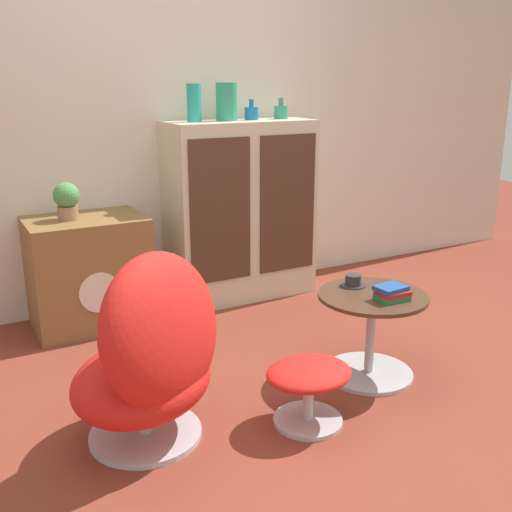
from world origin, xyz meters
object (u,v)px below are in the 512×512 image
(tv_console, at_px, (89,272))
(sideboard, at_px, (240,211))
(vase_leftmost, at_px, (194,103))
(teacup, at_px, (353,281))
(potted_plant, at_px, (67,200))
(ottoman, at_px, (309,381))
(egg_chair, at_px, (152,358))
(vase_inner_right, at_px, (251,113))
(vase_inner_left, at_px, (227,102))
(vase_rightmost, at_px, (281,112))
(book_stack, at_px, (392,293))
(coffee_table, at_px, (371,331))
(bowl, at_px, (397,290))

(tv_console, bearing_deg, sideboard, 1.84)
(vase_leftmost, distance_m, teacup, 1.49)
(potted_plant, bearing_deg, vase_leftmost, 2.57)
(tv_console, bearing_deg, ottoman, -70.50)
(sideboard, xyz_separation_m, egg_chair, (-1.09, -1.37, -0.21))
(vase_inner_right, height_order, teacup, vase_inner_right)
(vase_inner_left, height_order, vase_rightmost, vase_inner_left)
(vase_inner_right, bearing_deg, potted_plant, -178.27)
(teacup, bearing_deg, book_stack, -81.61)
(coffee_table, bearing_deg, ottoman, -156.46)
(tv_console, xyz_separation_m, bowl, (1.14, -1.35, 0.12))
(ottoman, relative_size, teacup, 2.97)
(tv_console, xyz_separation_m, book_stack, (1.06, -1.40, 0.13))
(vase_rightmost, relative_size, potted_plant, 0.63)
(tv_console, bearing_deg, potted_plant, 179.59)
(vase_inner_left, height_order, teacup, vase_inner_left)
(vase_rightmost, relative_size, teacup, 1.06)
(sideboard, distance_m, book_stack, 1.44)
(ottoman, distance_m, vase_inner_right, 1.93)
(sideboard, xyz_separation_m, coffee_table, (0.02, -1.34, -0.34))
(tv_console, height_order, vase_inner_right, vase_inner_right)
(vase_rightmost, height_order, bowl, vase_rightmost)
(vase_leftmost, bearing_deg, vase_inner_left, 0.00)
(vase_inner_left, bearing_deg, coffee_table, -85.26)
(vase_rightmost, bearing_deg, vase_inner_right, 180.00)
(teacup, xyz_separation_m, book_stack, (0.04, -0.24, 0.01))
(vase_inner_left, bearing_deg, potted_plant, -177.97)
(sideboard, relative_size, teacup, 9.25)
(vase_rightmost, bearing_deg, tv_console, -178.41)
(sideboard, distance_m, bowl, 1.40)
(ottoman, height_order, teacup, teacup)
(vase_rightmost, bearing_deg, egg_chair, -135.31)
(vase_leftmost, distance_m, vase_rightmost, 0.61)
(vase_rightmost, height_order, book_stack, vase_rightmost)
(egg_chair, relative_size, vase_rightmost, 6.13)
(tv_console, height_order, book_stack, tv_console)
(tv_console, xyz_separation_m, vase_leftmost, (0.71, 0.04, 0.94))
(egg_chair, height_order, vase_rightmost, vase_rightmost)
(coffee_table, relative_size, bowl, 4.29)
(vase_inner_left, distance_m, teacup, 1.46)
(teacup, bearing_deg, egg_chair, -170.81)
(vase_leftmost, bearing_deg, coffee_table, -76.30)
(ottoman, bearing_deg, egg_chair, 163.39)
(ottoman, height_order, potted_plant, potted_plant)
(egg_chair, xyz_separation_m, vase_leftmost, (0.78, 1.37, 0.90))
(sideboard, height_order, book_stack, sideboard)
(book_stack, relative_size, bowl, 1.26)
(tv_console, bearing_deg, teacup, -48.44)
(ottoman, relative_size, potted_plant, 1.76)
(ottoman, bearing_deg, vase_leftmost, 83.70)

